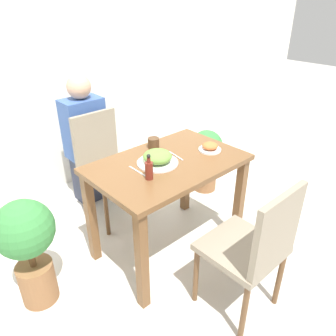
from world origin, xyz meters
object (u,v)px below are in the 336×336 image
object	(u,v)px
side_plate	(210,147)
person_figure	(86,142)
chair_near	(254,246)
potted_plant_right	(206,155)
food_plate	(158,158)
drink_cup	(154,143)
potted_plant_left	(28,243)
sauce_bottle	(149,169)
chair_far	(105,161)

from	to	relation	value
side_plate	person_figure	xyz separation A→B (m)	(-0.40, 1.10, -0.20)
chair_near	potted_plant_right	xyz separation A→B (m)	(0.88, 1.14, -0.15)
food_plate	potted_plant_right	size ratio (longest dim) A/B	0.44
food_plate	drink_cup	bearing A→B (deg)	55.82
drink_cup	potted_plant_right	size ratio (longest dim) A/B	0.13
chair_near	person_figure	bearing A→B (deg)	-88.94
potted_plant_left	chair_near	bearing A→B (deg)	-46.12
food_plate	person_figure	size ratio (longest dim) A/B	0.23
food_plate	sauce_bottle	xyz separation A→B (m)	(-0.17, -0.12, 0.02)
sauce_bottle	potted_plant_right	size ratio (longest dim) A/B	0.27
chair_near	sauce_bottle	world-z (taller)	sauce_bottle
food_plate	person_figure	distance (m)	1.02
chair_far	drink_cup	size ratio (longest dim) A/B	10.96
drink_cup	side_plate	bearing A→B (deg)	-49.36
food_plate	sauce_bottle	distance (m)	0.20
sauce_bottle	chair_near	bearing A→B (deg)	-71.66
chair_near	side_plate	bearing A→B (deg)	-118.63
chair_far	side_plate	xyz separation A→B (m)	(0.41, -0.78, 0.26)
chair_far	sauce_bottle	bearing A→B (deg)	-101.69
chair_far	food_plate	bearing A→B (deg)	-89.74
food_plate	person_figure	bearing A→B (deg)	89.18
side_plate	drink_cup	xyz separation A→B (m)	(-0.27, 0.31, 0.01)
chair_near	potted_plant_right	distance (m)	1.45
chair_far	sauce_bottle	distance (m)	0.87
food_plate	potted_plant_left	xyz separation A→B (m)	(-0.86, 0.18, -0.34)
side_plate	potted_plant_left	world-z (taller)	side_plate
drink_cup	potted_plant_left	world-z (taller)	drink_cup
side_plate	chair_far	bearing A→B (deg)	117.94
side_plate	sauce_bottle	distance (m)	0.58
chair_far	side_plate	bearing A→B (deg)	-62.06
person_figure	drink_cup	bearing A→B (deg)	-80.66
food_plate	potted_plant_left	size ratio (longest dim) A/B	0.37
chair_near	side_plate	size ratio (longest dim) A/B	5.62
chair_far	potted_plant_left	xyz separation A→B (m)	(-0.86, -0.50, -0.06)
drink_cup	potted_plant_right	distance (m)	0.91
potted_plant_left	person_figure	bearing A→B (deg)	43.16
chair_near	person_figure	xyz separation A→B (m)	(-0.03, 1.76, 0.07)
sauce_bottle	person_figure	size ratio (longest dim) A/B	0.14
food_plate	sauce_bottle	world-z (taller)	sauce_bottle
potted_plant_left	side_plate	bearing A→B (deg)	-12.33
potted_plant_left	food_plate	bearing A→B (deg)	-11.74
food_plate	chair_near	bearing A→B (deg)	-86.48
drink_cup	potted_plant_left	distance (m)	1.06
potted_plant_left	potted_plant_right	xyz separation A→B (m)	(1.79, 0.19, -0.09)
potted_plant_right	potted_plant_left	bearing A→B (deg)	-173.81
side_plate	food_plate	bearing A→B (deg)	166.44
food_plate	drink_cup	xyz separation A→B (m)	(0.14, 0.21, -0.00)
sauce_bottle	chair_far	bearing A→B (deg)	78.31
person_figure	side_plate	bearing A→B (deg)	-70.16
side_plate	potted_plant_left	xyz separation A→B (m)	(-1.27, 0.28, -0.32)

